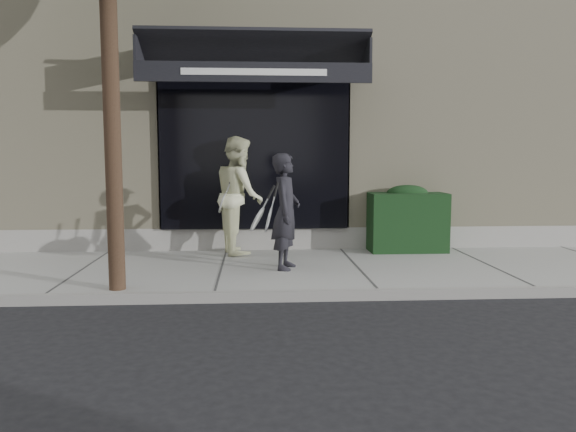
{
  "coord_description": "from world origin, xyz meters",
  "views": [
    {
      "loc": [
        -1.52,
        -8.17,
        1.76
      ],
      "look_at": [
        -0.98,
        0.6,
        0.81
      ],
      "focal_mm": 35.0,
      "sensor_mm": 36.0,
      "label": 1
    }
  ],
  "objects": [
    {
      "name": "pedestrian_front",
      "position": [
        -1.06,
        -0.17,
        0.95
      ],
      "size": [
        0.8,
        0.94,
        1.67
      ],
      "color": "black",
      "rests_on": "sidewalk"
    },
    {
      "name": "building_facade",
      "position": [
        -0.01,
        4.96,
        2.74
      ],
      "size": [
        14.3,
        8.04,
        5.64
      ],
      "color": "beige",
      "rests_on": "ground"
    },
    {
      "name": "ground",
      "position": [
        0.0,
        0.0,
        0.0
      ],
      "size": [
        80.0,
        80.0,
        0.0
      ],
      "primitive_type": "plane",
      "color": "black",
      "rests_on": "ground"
    },
    {
      "name": "hedge",
      "position": [
        1.1,
        1.25,
        0.66
      ],
      "size": [
        1.3,
        0.7,
        1.14
      ],
      "color": "black",
      "rests_on": "sidewalk"
    },
    {
      "name": "curb",
      "position": [
        0.0,
        -1.55,
        0.07
      ],
      "size": [
        20.0,
        0.1,
        0.14
      ],
      "primitive_type": "cube",
      "color": "gray",
      "rests_on": "ground"
    },
    {
      "name": "pedestrian_back",
      "position": [
        -1.77,
        1.2,
        1.1
      ],
      "size": [
        0.92,
        1.08,
        1.95
      ],
      "color": "beige",
      "rests_on": "sidewalk"
    },
    {
      "name": "sidewalk",
      "position": [
        0.0,
        0.0,
        0.06
      ],
      "size": [
        20.0,
        3.0,
        0.12
      ],
      "primitive_type": "cube",
      "color": "#9A9B96",
      "rests_on": "ground"
    }
  ]
}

